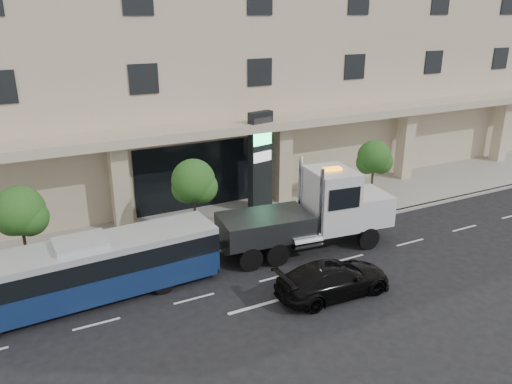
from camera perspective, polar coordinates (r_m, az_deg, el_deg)
ground at (r=24.21m, az=0.66°, el=-8.14°), size 120.00×120.00×0.00m
sidewalk at (r=28.25m, az=-4.06°, el=-3.74°), size 120.00×6.00×0.15m
curb at (r=25.77m, az=-1.42°, el=-6.13°), size 120.00×0.30×0.15m
convention_center at (r=35.78m, az=-11.36°, el=17.27°), size 60.00×17.60×20.00m
tree_left at (r=23.97m, az=-25.32°, el=-2.28°), size 2.27×2.20×4.22m
tree_mid at (r=25.21m, az=-7.10°, el=0.95°), size 2.28×2.20×4.38m
tree_right at (r=30.90m, az=13.37°, el=3.68°), size 2.10×2.00×4.04m
city_bus at (r=21.77m, az=-19.06°, el=-8.46°), size 11.28×2.89×2.83m
tow_truck at (r=25.12m, az=6.66°, el=-2.45°), size 10.12×3.40×4.58m
black_sedan at (r=21.67m, az=8.86°, el=-9.75°), size 5.18×2.21×1.49m
signage_pylon at (r=29.15m, az=0.50°, el=3.53°), size 1.56×0.84×5.94m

